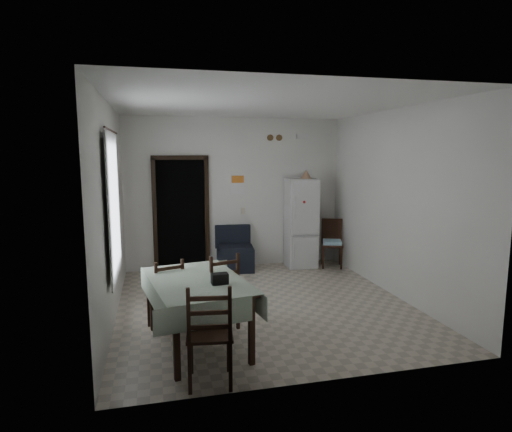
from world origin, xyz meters
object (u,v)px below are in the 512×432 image
object	(u,v)px
dining_chair_far_right	(219,290)
dining_chair_near_head	(210,332)
navy_seat	(235,249)
dining_table	(197,313)
corner_chair	(332,244)
dining_chair_far_left	(165,293)
fridge	(301,223)

from	to	relation	value
dining_chair_far_right	dining_chair_near_head	world-z (taller)	dining_chair_near_head
navy_seat	dining_chair_far_right	distance (m)	2.71
navy_seat	dining_table	xyz separation A→B (m)	(-1.03, -3.10, -0.02)
navy_seat	dining_chair_far_right	xyz separation A→B (m)	(-0.71, -2.62, 0.08)
navy_seat	corner_chair	xyz separation A→B (m)	(1.90, -0.21, 0.05)
navy_seat	corner_chair	bearing A→B (deg)	0.47
dining_table	dining_chair_far_right	world-z (taller)	dining_chair_far_right
dining_chair_far_right	dining_chair_near_head	distance (m)	1.35
corner_chair	dining_chair_far_right	world-z (taller)	dining_chair_far_right
corner_chair	dining_table	world-z (taller)	corner_chair
corner_chair	dining_chair_far_left	xyz separation A→B (m)	(-3.26, -2.30, -0.00)
corner_chair	dining_table	size ratio (longest dim) A/B	0.61
corner_chair	dining_chair_far_right	xyz separation A→B (m)	(-2.60, -2.41, 0.03)
dining_table	dining_chair_far_left	size ratio (longest dim) A/B	1.65
dining_chair_far_right	dining_table	bearing A→B (deg)	39.15
dining_table	dining_chair_far_left	distance (m)	0.69
navy_seat	fridge	bearing A→B (deg)	6.78
corner_chair	dining_chair_far_right	bearing A→B (deg)	-117.31
dining_chair_far_left	corner_chair	bearing A→B (deg)	-163.02
dining_chair_far_left	navy_seat	bearing A→B (deg)	-136.79
dining_table	dining_chair_far_right	xyz separation A→B (m)	(0.32, 0.48, 0.10)
fridge	dining_chair_far_left	bearing A→B (deg)	-132.77
corner_chair	dining_chair_near_head	xyz separation A→B (m)	(-2.88, -3.73, 0.04)
dining_chair_far_right	dining_chair_near_head	xyz separation A→B (m)	(-0.28, -1.32, 0.02)
fridge	navy_seat	size ratio (longest dim) A/B	2.08
dining_table	dining_chair_far_right	size ratio (longest dim) A/B	1.54
dining_table	corner_chair	bearing A→B (deg)	34.61
fridge	dining_chair_far_right	bearing A→B (deg)	-123.47
corner_chair	navy_seat	bearing A→B (deg)	-166.43
fridge	dining_chair_far_left	world-z (taller)	fridge
corner_chair	dining_table	xyz separation A→B (m)	(-2.92, -2.89, -0.07)
dining_table	dining_chair_far_right	bearing A→B (deg)	46.46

